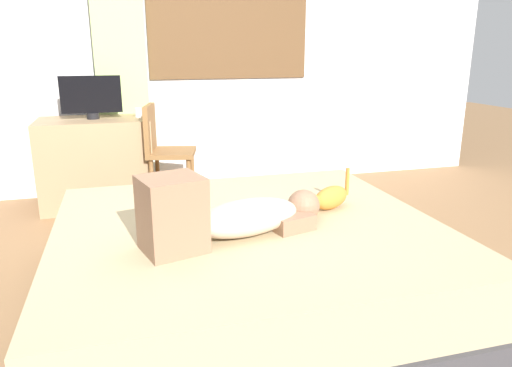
{
  "coord_description": "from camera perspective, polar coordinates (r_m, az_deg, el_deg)",
  "views": [
    {
      "loc": [
        -0.48,
        -2.15,
        1.3
      ],
      "look_at": [
        0.2,
        0.28,
        0.58
      ],
      "focal_mm": 33.25,
      "sensor_mm": 36.0,
      "label": 1
    }
  ],
  "objects": [
    {
      "name": "desk",
      "position": [
        4.24,
        -18.59,
        2.42
      ],
      "size": [
        0.9,
        0.56,
        0.74
      ],
      "color": "#997A56",
      "rests_on": "ground"
    },
    {
      "name": "cup",
      "position": [
        4.18,
        -13.94,
        8.31
      ],
      "size": [
        0.06,
        0.06,
        0.08
      ],
      "primitive_type": "cylinder",
      "color": "white",
      "rests_on": "desk"
    },
    {
      "name": "bed",
      "position": [
        2.56,
        -0.96,
        -9.28
      ],
      "size": [
        2.0,
        1.86,
        0.43
      ],
      "color": "#38383D",
      "rests_on": "ground"
    },
    {
      "name": "chair_by_desk",
      "position": [
        4.04,
        -11.13,
        4.31
      ],
      "size": [
        0.46,
        0.46,
        0.86
      ],
      "color": "brown",
      "rests_on": "ground"
    },
    {
      "name": "back_wall_with_window",
      "position": [
        4.56,
        -9.91,
        17.63
      ],
      "size": [
        6.4,
        0.14,
        2.9
      ],
      "color": "silver",
      "rests_on": "ground"
    },
    {
      "name": "curtain_left",
      "position": [
        4.41,
        -16.08,
        15.42
      ],
      "size": [
        0.44,
        0.06,
        2.61
      ],
      "primitive_type": "cube",
      "color": "#ADCC75",
      "rests_on": "ground"
    },
    {
      "name": "tv_monitor",
      "position": [
        4.15,
        -19.22,
        9.84
      ],
      "size": [
        0.48,
        0.1,
        0.35
      ],
      "color": "black",
      "rests_on": "desk"
    },
    {
      "name": "cat",
      "position": [
        2.69,
        8.77,
        -1.72
      ],
      "size": [
        0.33,
        0.23,
        0.21
      ],
      "color": "#C67A2D",
      "rests_on": "bed"
    },
    {
      "name": "person_lying",
      "position": [
        2.25,
        -3.27,
        -3.82
      ],
      "size": [
        0.94,
        0.47,
        0.34
      ],
      "color": "#CCB299",
      "rests_on": "bed"
    },
    {
      "name": "ground_plane",
      "position": [
        2.56,
        -2.73,
        -14.58
      ],
      "size": [
        16.0,
        16.0,
        0.0
      ],
      "primitive_type": "plane",
      "color": "olive"
    }
  ]
}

